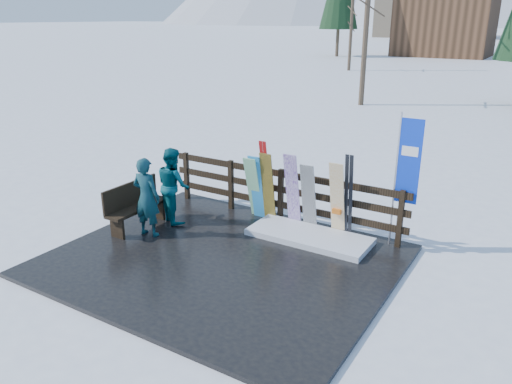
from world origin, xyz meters
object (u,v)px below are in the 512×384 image
Objects in this scene: bench at (135,204)px; snowboard_4 at (309,198)px; person_front at (147,197)px; snowboard_0 at (257,187)px; person_back at (173,185)px; snowboard_2 at (268,187)px; snowboard_5 at (337,200)px; snowboard_3 at (292,191)px; rental_flag at (406,166)px; snowboard_1 at (253,188)px.

snowboard_4 reaches higher than bench.
person_front is at bearing -17.26° from bench.
person_back is at bearing -144.75° from snowboard_0.
snowboard_2 reaches higher than snowboard_4.
snowboard_3 is at bearing 180.00° from snowboard_5.
bench is at bearing 85.05° from person_back.
person_front is 1.00× the size of person_back.
bench is 0.89m from person_back.
person_front reaches higher than bench.
person_front reaches higher than snowboard_0.
snowboard_2 is 2.92m from rental_flag.
snowboard_3 is at bearing 0.00° from snowboard_1.
snowboard_3 is at bearing -127.44° from person_back.
snowboard_2 is (0.36, 0.00, 0.07)m from snowboard_1.
bench is at bearing -141.85° from snowboard_2.
person_front is at bearing -150.12° from snowboard_5.
person_front is at bearing -144.66° from snowboard_4.
person_back reaches higher than snowboard_3.
snowboard_2 is at bearing 38.15° from bench.
person_front is (-1.34, -1.89, 0.11)m from snowboard_1.
snowboard_0 is 0.91× the size of person_front.
snowboard_1 is at bearing 180.00° from snowboard_4.
snowboard_4 is 2.90m from person_back.
snowboard_1 is 2.32m from person_front.
snowboard_5 is (3.79, 1.73, 0.28)m from bench.
person_front reaches higher than snowboard_3.
snowboard_2 is at bearing 0.00° from snowboard_0.
snowboard_1 is (1.84, 1.73, 0.19)m from bench.
bench is 1.02× the size of snowboard_0.
person_back is at bearing -159.09° from snowboard_4.
bench is at bearing -23.77° from person_front.
snowboard_5 reaches higher than snowboard_2.
snowboard_5 is at bearing -156.63° from person_front.
snowboard_5 reaches higher than snowboard_0.
snowboard_4 is at bearing -0.00° from snowboard_0.
snowboard_1 is 0.98× the size of snowboard_4.
bench is 2.54m from snowboard_1.
bench is at bearing -138.03° from snowboard_0.
snowboard_1 is 0.37m from snowboard_2.
snowboard_2 is (0.28, 0.00, 0.05)m from snowboard_0.
rental_flag is at bearing 21.87° from bench.
snowboard_2 is 1.59m from snowboard_5.
snowboard_0 is 1.00× the size of snowboard_4.
snowboard_1 is at bearing -131.83° from person_front.
snowboard_3 is 1.12× the size of snowboard_4.
snowboard_1 reaches higher than bench.
snowboard_5 is at bearing -134.12° from person_back.
snowboard_3 is 2.97m from person_front.
person_back reaches higher than bench.
rental_flag is 5.04m from person_front.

